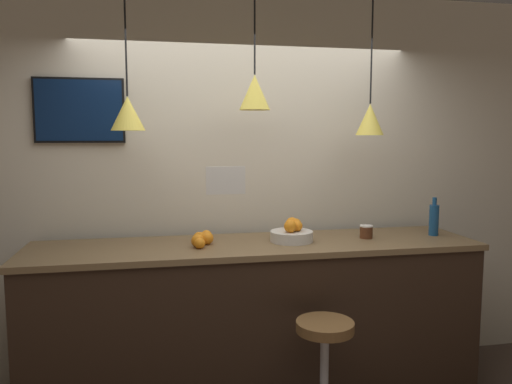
# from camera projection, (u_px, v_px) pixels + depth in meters

# --- Properties ---
(back_wall) EXTENTS (8.00, 0.06, 2.90)m
(back_wall) POSITION_uv_depth(u_px,v_px,m) (244.00, 186.00, 3.82)
(back_wall) COLOR beige
(back_wall) RESTS_ON ground_plane
(service_counter) EXTENTS (3.05, 0.72, 1.10)m
(service_counter) POSITION_uv_depth(u_px,v_px,m) (256.00, 321.00, 3.46)
(service_counter) COLOR black
(service_counter) RESTS_ON ground_plane
(bar_stool) EXTENTS (0.41, 0.41, 0.75)m
(bar_stool) POSITION_uv_depth(u_px,v_px,m) (324.00, 365.00, 2.93)
(bar_stool) COLOR #B7B7BC
(bar_stool) RESTS_ON ground_plane
(fruit_bowl) EXTENTS (0.30, 0.30, 0.16)m
(fruit_bowl) POSITION_uv_depth(u_px,v_px,m) (292.00, 233.00, 3.45)
(fruit_bowl) COLOR beige
(fruit_bowl) RESTS_ON service_counter
(orange_pile) EXTENTS (0.16, 0.29, 0.09)m
(orange_pile) POSITION_uv_depth(u_px,v_px,m) (203.00, 239.00, 3.35)
(orange_pile) COLOR orange
(orange_pile) RESTS_ON service_counter
(juice_bottle) EXTENTS (0.07, 0.07, 0.28)m
(juice_bottle) POSITION_uv_depth(u_px,v_px,m) (434.00, 219.00, 3.65)
(juice_bottle) COLOR navy
(juice_bottle) RESTS_ON service_counter
(spread_jar) EXTENTS (0.09, 0.09, 0.09)m
(spread_jar) POSITION_uv_depth(u_px,v_px,m) (366.00, 232.00, 3.55)
(spread_jar) COLOR #562D19
(spread_jar) RESTS_ON service_counter
(pendant_lamp_left) EXTENTS (0.22, 0.22, 0.94)m
(pendant_lamp_left) POSITION_uv_depth(u_px,v_px,m) (128.00, 113.00, 3.19)
(pendant_lamp_left) COLOR black
(pendant_lamp_middle) EXTENTS (0.21, 0.21, 0.80)m
(pendant_lamp_middle) POSITION_uv_depth(u_px,v_px,m) (255.00, 92.00, 3.33)
(pendant_lamp_middle) COLOR black
(pendant_lamp_right) EXTENTS (0.20, 0.20, 0.97)m
(pendant_lamp_right) POSITION_uv_depth(u_px,v_px,m) (370.00, 119.00, 3.51)
(pendant_lamp_right) COLOR black
(mounted_tv) EXTENTS (0.61, 0.04, 0.45)m
(mounted_tv) POSITION_uv_depth(u_px,v_px,m) (80.00, 110.00, 3.48)
(mounted_tv) COLOR black
(hanging_menu_board) EXTENTS (0.24, 0.01, 0.17)m
(hanging_menu_board) POSITION_uv_depth(u_px,v_px,m) (226.00, 180.00, 3.03)
(hanging_menu_board) COLOR white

